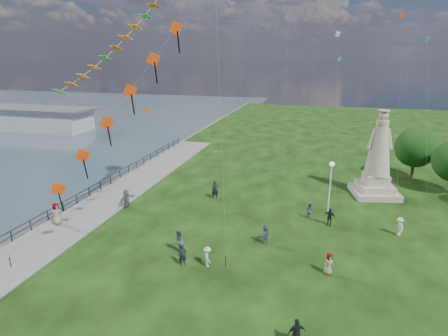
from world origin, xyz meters
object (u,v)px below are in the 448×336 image
(person_9, at_px, (329,217))
(statue, at_px, (378,164))
(pier_pavilion, at_px, (22,118))
(person_0, at_px, (183,255))
(person_3, at_px, (297,333))
(person_6, at_px, (215,190))
(person_10, at_px, (57,215))
(person_2, at_px, (207,257))
(person_7, at_px, (310,210))
(person_11, at_px, (265,234))
(person_8, at_px, (400,226))
(person_5, at_px, (127,199))
(person_1, at_px, (178,242))
(lamppost, at_px, (331,176))
(person_4, at_px, (329,264))

(person_9, bearing_deg, statue, 74.67)
(pier_pavilion, relative_size, person_0, 19.59)
(person_3, bearing_deg, pier_pavilion, -65.58)
(person_6, relative_size, person_10, 0.97)
(person_2, xyz_separation_m, person_9, (7.98, 8.82, 0.06))
(statue, xyz_separation_m, person_0, (-14.11, -17.83, -2.54))
(person_7, relative_size, person_9, 0.93)
(person_0, relative_size, person_3, 0.97)
(person_0, height_order, person_10, person_10)
(pier_pavilion, distance_m, statue, 67.29)
(person_0, bearing_deg, person_9, 8.12)
(person_7, xyz_separation_m, person_11, (-3.01, -5.71, 0.06))
(person_8, bearing_deg, person_7, -118.60)
(person_11, bearing_deg, person_2, -23.89)
(person_7, relative_size, person_8, 0.96)
(person_0, xyz_separation_m, person_5, (-8.68, 7.87, 0.19))
(pier_pavilion, bearing_deg, person_8, -25.44)
(person_1, xyz_separation_m, person_2, (2.57, -1.13, -0.20))
(person_1, height_order, person_5, person_5)
(statue, bearing_deg, person_8, -96.01)
(person_6, relative_size, person_11, 1.17)
(person_9, xyz_separation_m, person_11, (-4.69, -4.64, 0.00))
(statue, bearing_deg, person_0, -140.41)
(person_1, bearing_deg, lamppost, 110.13)
(person_0, relative_size, person_2, 1.05)
(person_7, relative_size, person_10, 0.77)
(person_2, bearing_deg, person_6, -18.10)
(person_3, xyz_separation_m, person_9, (1.49, 14.64, -0.00))
(person_7, bearing_deg, person_3, 130.96)
(person_1, height_order, person_9, person_1)
(person_3, distance_m, person_4, 7.18)
(person_9, bearing_deg, person_7, 159.21)
(statue, distance_m, person_7, 10.10)
(statue, relative_size, lamppost, 1.82)
(person_4, relative_size, person_6, 0.82)
(person_5, distance_m, person_6, 8.61)
(person_6, height_order, person_11, person_6)
(statue, height_order, person_0, statue)
(person_1, distance_m, person_2, 2.82)
(person_4, distance_m, person_6, 15.59)
(statue, bearing_deg, person_9, -129.15)
(person_0, bearing_deg, lamppost, 16.32)
(person_7, bearing_deg, person_5, 48.29)
(person_3, distance_m, person_10, 22.45)
(person_5, height_order, person_8, person_5)
(person_1, distance_m, person_7, 12.47)
(person_0, xyz_separation_m, person_6, (-1.42, 12.49, 0.16))
(pier_pavilion, height_order, person_3, pier_pavilion)
(pier_pavilion, bearing_deg, person_2, -37.39)
(person_0, relative_size, person_8, 1.00)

